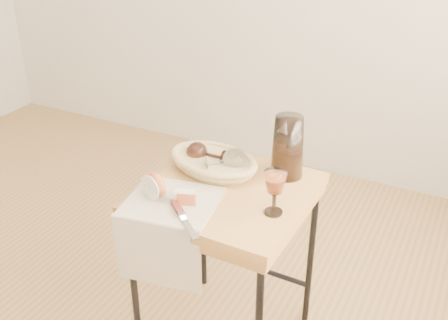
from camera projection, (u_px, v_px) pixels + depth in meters
The scene contains 10 objects.
side_table at pixel (226, 269), 1.95m from camera, with size 0.54×0.54×0.68m, color brown, non-canonical shape.
tea_towel at pixel (172, 202), 1.72m from camera, with size 0.29×0.26×0.01m, color silver.
bread_basket at pixel (213, 164), 1.89m from camera, with size 0.30×0.21×0.05m, color #AA8C4C, non-canonical shape.
goblet_lying_a at pixel (208, 155), 1.90m from camera, with size 0.12×0.08×0.08m, color #3A1D17, non-canonical shape.
goblet_lying_b at pixel (222, 162), 1.85m from camera, with size 0.14×0.09×0.09m, color white, non-canonical shape.
pitcher at pixel (288, 147), 1.82m from camera, with size 0.15×0.23×0.26m, color black, non-canonical shape.
wine_goblet at pixel (275, 193), 1.63m from camera, with size 0.07×0.07×0.15m, color white, non-canonical shape.
apple_half at pixel (155, 185), 1.72m from camera, with size 0.09×0.05×0.09m, color red.
apple_wedge at pixel (184, 197), 1.70m from camera, with size 0.06×0.03×0.04m, color white.
table_knife at pixel (183, 217), 1.62m from camera, with size 0.21×0.02×0.02m, color silver, non-canonical shape.
Camera 1 is at (1.39, -1.05, 1.61)m, focal length 42.96 mm.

